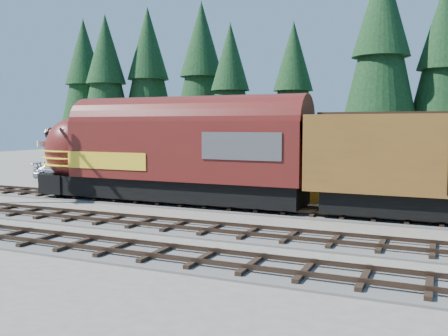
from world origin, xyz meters
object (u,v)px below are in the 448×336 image
at_px(depot, 274,151).
at_px(caboose, 208,149).
at_px(locomotive, 158,157).
at_px(pickup_truck_b, 66,172).
at_px(pickup_truck_a, 144,177).

relative_size(depot, caboose, 1.28).
relative_size(locomotive, pickup_truck_b, 3.26).
height_order(locomotive, caboose, caboose).
distance_m(pickup_truck_a, pickup_truck_b, 9.31).
distance_m(caboose, pickup_truck_b, 12.17).
height_order(depot, locomotive, depot).
relative_size(pickup_truck_a, pickup_truck_b, 1.19).
distance_m(depot, locomotive, 8.26).
xyz_separation_m(locomotive, caboose, (-3.41, 14.00, -0.21)).
bearing_deg(locomotive, pickup_truck_a, 130.49).
height_order(depot, caboose, caboose).
distance_m(depot, caboose, 11.34).
height_order(pickup_truck_a, pickup_truck_b, pickup_truck_a).
relative_size(depot, pickup_truck_b, 2.35).
xyz_separation_m(depot, locomotive, (-5.09, -6.50, -0.18)).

